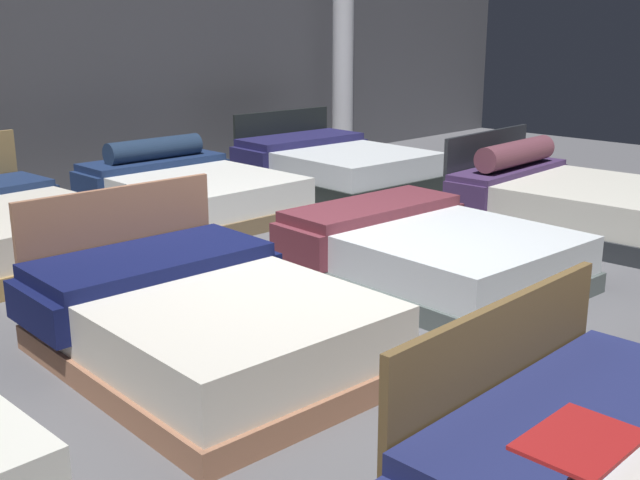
% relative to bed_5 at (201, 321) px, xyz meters
% --- Properties ---
extents(ground_plane, '(18.00, 18.00, 0.02)m').
position_rel_bed_5_xyz_m(ground_plane, '(1.10, 0.05, -0.26)').
color(ground_plane, '#5B5B60').
extents(showroom_back_wall, '(18.00, 0.06, 3.50)m').
position_rel_bed_5_xyz_m(showroom_back_wall, '(1.10, 4.83, 1.50)').
color(showroom_back_wall, '#47474C').
rests_on(showroom_back_wall, ground_plane).
extents(bed_5, '(1.60, 2.08, 0.90)m').
position_rel_bed_5_xyz_m(bed_5, '(0.00, 0.00, 0.00)').
color(bed_5, '#9A684D').
rests_on(bed_5, ground_plane).
extents(bed_6, '(1.72, 2.07, 0.51)m').
position_rel_bed_5_xyz_m(bed_6, '(2.12, -0.04, -0.03)').
color(bed_6, '#4A5453').
rests_on(bed_6, ground_plane).
extents(bed_7, '(1.71, 2.04, 0.86)m').
position_rel_bed_5_xyz_m(bed_7, '(4.33, 0.01, 0.01)').
color(bed_7, '#262A2E').
rests_on(bed_7, ground_plane).
extents(bed_10, '(1.66, 2.11, 0.73)m').
position_rel_bed_5_xyz_m(bed_10, '(2.12, 3.05, -0.01)').
color(bed_10, brown).
rests_on(bed_10, ground_plane).
extents(bed_11, '(1.79, 2.24, 0.83)m').
position_rel_bed_5_xyz_m(bed_11, '(4.24, 3.02, -0.01)').
color(bed_11, black).
rests_on(bed_11, ground_plane).
extents(support_pillar, '(0.30, 0.30, 3.50)m').
position_rel_bed_5_xyz_m(support_pillar, '(5.83, 4.39, 1.50)').
color(support_pillar, silver).
rests_on(support_pillar, ground_plane).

